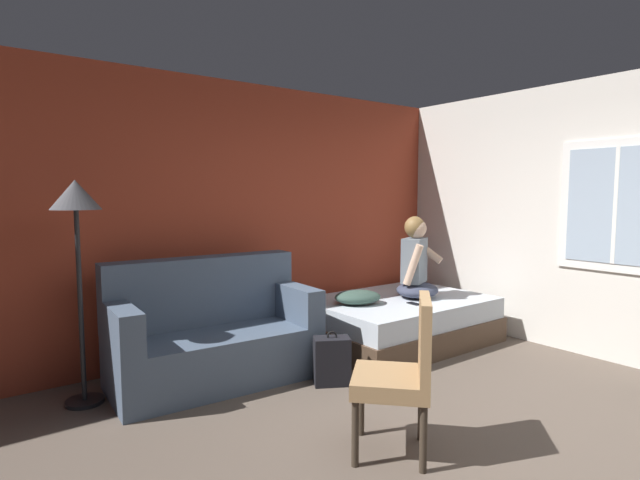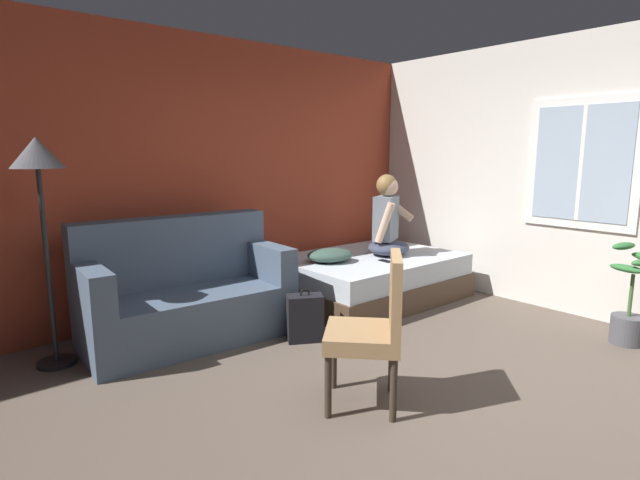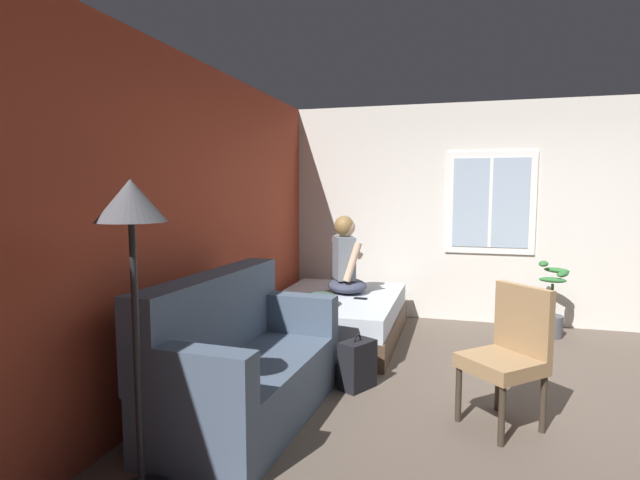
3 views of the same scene
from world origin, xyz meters
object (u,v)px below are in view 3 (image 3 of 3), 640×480
at_px(bed, 336,317).
at_px(floor_lamp, 132,232).
at_px(couch, 241,364).
at_px(person_seated, 346,262).
at_px(throw_pillow, 318,299).
at_px(potted_plant, 552,310).
at_px(cell_phone, 361,298).
at_px(side_chair, 509,351).
at_px(backpack, 357,365).

xyz_separation_m(bed, floor_lamp, (-3.06, 0.32, 1.19)).
bearing_deg(couch, person_seated, -6.75).
bearing_deg(couch, throw_pillow, -5.40).
bearing_deg(throw_pillow, floor_lamp, 173.89).
height_order(couch, potted_plant, couch).
distance_m(bed, cell_phone, 0.40).
height_order(couch, cell_phone, couch).
bearing_deg(side_chair, person_seated, 40.43).
height_order(side_chair, throw_pillow, side_chair).
height_order(person_seated, floor_lamp, floor_lamp).
xyz_separation_m(person_seated, throw_pillow, (-0.72, 0.12, -0.29)).
bearing_deg(throw_pillow, bed, -5.72).
distance_m(person_seated, throw_pillow, 0.79).
distance_m(person_seated, floor_lamp, 3.33).
xyz_separation_m(bed, couch, (-2.06, 0.20, 0.16)).
bearing_deg(floor_lamp, potted_plant, -34.92).
xyz_separation_m(backpack, cell_phone, (1.22, 0.20, 0.29)).
bearing_deg(cell_phone, couch, 169.04).
distance_m(bed, couch, 2.08).
bearing_deg(cell_phone, bed, 76.71).
bearing_deg(potted_plant, side_chair, 164.33).
distance_m(backpack, potted_plant, 2.72).
distance_m(side_chair, throw_pillow, 2.04).
relative_size(person_seated, potted_plant, 1.03).
bearing_deg(backpack, bed, 20.91).
distance_m(throw_pillow, potted_plant, 2.69).
height_order(person_seated, cell_phone, person_seated).
bearing_deg(floor_lamp, couch, -7.18).
bearing_deg(throw_pillow, side_chair, -123.58).
relative_size(throw_pillow, floor_lamp, 0.28).
xyz_separation_m(bed, potted_plant, (0.71, -2.31, 0.07)).
bearing_deg(potted_plant, bed, 107.13).
bearing_deg(backpack, floor_lamp, 154.84).
height_order(floor_lamp, potted_plant, floor_lamp).
xyz_separation_m(side_chair, floor_lamp, (-1.40, 1.97, 0.90)).
bearing_deg(potted_plant, person_seated, 103.18).
height_order(backpack, floor_lamp, floor_lamp).
relative_size(bed, backpack, 4.20).
bearing_deg(bed, side_chair, -135.33).
distance_m(side_chair, backpack, 1.25).
relative_size(couch, cell_phone, 12.09).
bearing_deg(floor_lamp, person_seated, -6.88).
xyz_separation_m(couch, throw_pillow, (1.53, -0.14, 0.16)).
xyz_separation_m(backpack, floor_lamp, (-1.76, 0.82, 1.24)).
distance_m(floor_lamp, potted_plant, 4.74).
xyz_separation_m(person_seated, floor_lamp, (-3.25, 0.39, 0.59)).
xyz_separation_m(side_chair, backpack, (0.36, 1.15, -0.34)).
distance_m(bed, side_chair, 2.36).
xyz_separation_m(side_chair, potted_plant, (2.38, -0.67, -0.23)).
bearing_deg(side_chair, potted_plant, -15.67).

